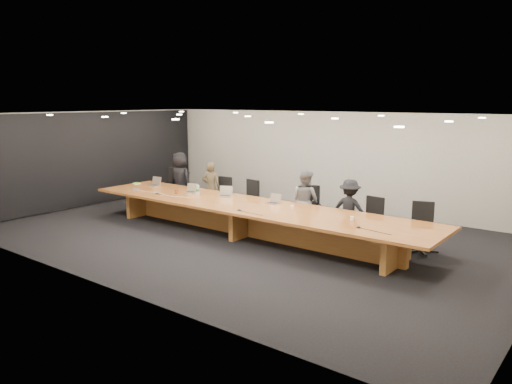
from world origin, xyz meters
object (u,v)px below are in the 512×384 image
paper_cup_near (292,207)px  mic_center (239,210)px  person_b (211,188)px  laptop_d (273,199)px  chair_far_left (169,186)px  person_d (350,209)px  chair_far_right (422,228)px  person_c (305,201)px  amber_mug (176,192)px  laptop_c (225,191)px  person_a (180,180)px  paper_cup_far (352,219)px  water_bottle (198,190)px  chair_right (369,220)px  chair_mid_left (247,200)px  mic_right (358,227)px  chair_left (221,195)px  laptop_b (190,188)px  laptop_a (154,181)px  mic_left (157,193)px  chair_mid_right (308,208)px

paper_cup_near → mic_center: size_ratio=0.78×
person_b → laptop_d: person_b is taller
chair_far_left → person_d: size_ratio=0.82×
chair_far_right → person_d: person_d is taller
person_b → mic_center: size_ratio=13.15×
person_b → person_c: bearing=156.9°
amber_mug → laptop_c: bearing=21.8°
chair_far_right → person_a: 7.23m
laptop_c → paper_cup_near: bearing=-30.3°
person_a → paper_cup_near: person_a is taller
chair_far_right → paper_cup_far: (-1.03, -1.15, 0.26)m
person_b → water_bottle: size_ratio=5.85×
paper_cup_far → chair_far_left: bearing=169.6°
chair_right → amber_mug: bearing=-157.6°
laptop_d → paper_cup_near: 0.73m
chair_mid_left → laptop_c: (-0.06, -0.80, 0.34)m
person_a → mic_right: 6.76m
paper_cup_far → chair_left: bearing=164.5°
laptop_b → laptop_c: laptop_c is taller
laptop_c → mic_center: (1.32, -1.03, -0.12)m
laptop_a → laptop_b: size_ratio=1.12×
laptop_d → mic_center: (-0.15, -1.04, -0.10)m
paper_cup_near → mic_left: 3.80m
paper_cup_near → chair_left: bearing=160.1°
chair_left → laptop_c: size_ratio=3.14×
chair_mid_right → mic_center: chair_mid_right is taller
chair_far_left → amber_mug: size_ratio=10.21×
chair_left → paper_cup_near: bearing=-24.6°
amber_mug → paper_cup_far: (4.93, 0.13, -0.01)m
person_c → mic_center: (-0.58, -1.77, 0.01)m
chair_far_left → person_d: person_d is taller
mic_left → mic_right: (5.64, 0.02, -0.00)m
chair_mid_left → laptop_d: (1.40, -0.79, 0.33)m
person_a → paper_cup_near: (4.66, -1.06, -0.02)m
chair_mid_left → person_a: (-2.56, 0.05, 0.27)m
chair_far_left → chair_mid_left: bearing=2.7°
chair_mid_left → mic_left: chair_mid_left is taller
chair_right → person_b: (-4.77, 0.04, 0.20)m
laptop_c → mic_center: 1.68m
chair_mid_right → person_b: (-3.13, -0.05, 0.17)m
laptop_a → mic_center: 4.06m
mic_right → chair_left: bearing=161.0°
person_c → chair_right: bearing=-169.0°
person_c → paper_cup_near: bearing=115.0°
chair_mid_right → laptop_c: bearing=-173.9°
person_a → mic_left: (0.91, -1.68, -0.05)m
chair_right → laptop_a: 6.23m
laptop_a → chair_far_right: bearing=4.5°
chair_mid_right → laptop_a: bearing=173.2°
person_b → mic_right: (5.27, -1.62, 0.04)m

